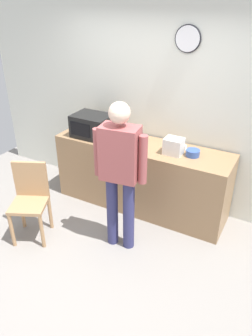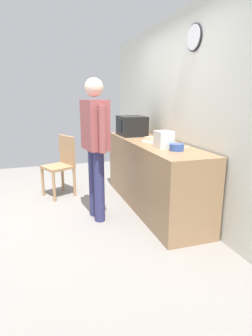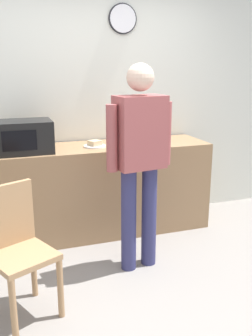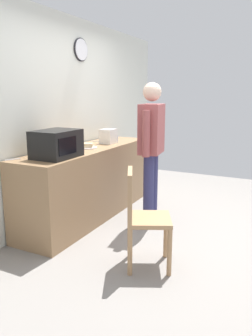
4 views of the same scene
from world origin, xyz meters
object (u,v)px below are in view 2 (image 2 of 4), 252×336
at_px(salad_bowl, 177,147).
at_px(fork_utensil, 184,147).
at_px(spoon_utensil, 144,132).
at_px(person_standing, 95,139).
at_px(sandwich_plate, 150,140).
at_px(toaster, 164,139).
at_px(microwave, 132,126).
at_px(wooden_chair, 62,163).

xyz_separation_m(salad_bowl, fork_utensil, (-0.15, 0.17, -0.04)).
height_order(fork_utensil, spoon_utensil, same).
bearing_deg(spoon_utensil, person_standing, -43.04).
height_order(sandwich_plate, spoon_utensil, sandwich_plate).
relative_size(toaster, fork_utensil, 1.29).
height_order(salad_bowl, fork_utensil, salad_bowl).
bearing_deg(fork_utensil, toaster, -108.63).
bearing_deg(fork_utensil, microwave, -168.75).
bearing_deg(wooden_chair, salad_bowl, 36.69).
distance_m(salad_bowl, spoon_utensil, 1.72).
distance_m(fork_utensil, person_standing, 1.08).
xyz_separation_m(salad_bowl, person_standing, (-0.52, -0.83, 0.05)).
distance_m(salad_bowl, toaster, 0.24).
bearing_deg(fork_utensil, salad_bowl, -50.30).
relative_size(salad_bowl, wooden_chair, 0.18).
relative_size(salad_bowl, fork_utensil, 0.97).
height_order(microwave, fork_utensil, microwave).
distance_m(sandwich_plate, salad_bowl, 0.71).
relative_size(salad_bowl, spoon_utensil, 0.97).
bearing_deg(wooden_chair, toaster, 39.56).
bearing_deg(fork_utensil, sandwich_plate, -158.82).
relative_size(toaster, spoon_utensil, 1.29).
distance_m(sandwich_plate, person_standing, 0.81).
relative_size(microwave, sandwich_plate, 2.27).
bearing_deg(sandwich_plate, wooden_chair, -127.39).
relative_size(person_standing, wooden_chair, 1.86).
relative_size(sandwich_plate, person_standing, 0.13).
bearing_deg(salad_bowl, spoon_utensil, 171.02).
xyz_separation_m(toaster, wooden_chair, (-1.34, -1.10, -0.51)).
bearing_deg(microwave, salad_bowl, 2.93).
bearing_deg(wooden_chair, fork_utensil, 43.38).
distance_m(microwave, fork_utensil, 1.27).
bearing_deg(salad_bowl, person_standing, -122.21).
bearing_deg(sandwich_plate, person_standing, -77.07).
height_order(salad_bowl, spoon_utensil, salad_bowl).
height_order(fork_utensil, person_standing, person_standing).
bearing_deg(person_standing, fork_utensil, 69.41).
distance_m(spoon_utensil, wooden_chair, 1.50).
xyz_separation_m(sandwich_plate, fork_utensil, (0.56, 0.22, -0.02)).
xyz_separation_m(microwave, fork_utensil, (1.24, 0.25, -0.15)).
relative_size(fork_utensil, spoon_utensil, 1.00).
distance_m(sandwich_plate, wooden_chair, 1.48).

